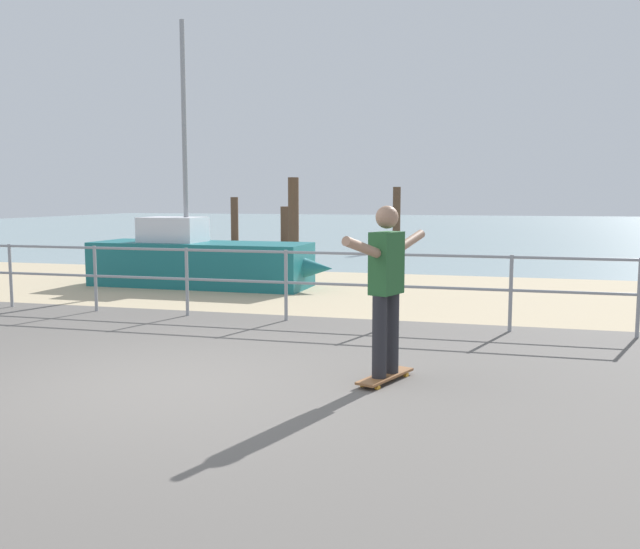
{
  "coord_description": "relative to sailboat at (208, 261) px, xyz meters",
  "views": [
    {
      "loc": [
        3.12,
        -5.77,
        1.82
      ],
      "look_at": [
        1.01,
        2.0,
        0.9
      ],
      "focal_mm": 38.45,
      "sensor_mm": 36.0,
      "label": 1
    }
  ],
  "objects": [
    {
      "name": "skateboard",
      "position": [
        4.66,
        -6.12,
        -0.45
      ],
      "size": [
        0.47,
        0.82,
        0.08
      ],
      "color": "brown",
      "rests_on": "ground"
    },
    {
      "name": "sailboat",
      "position": [
        0.0,
        0.0,
        0.0
      ],
      "size": [
        4.97,
        1.47,
        5.24
      ],
      "color": "#19666B",
      "rests_on": "ground"
    },
    {
      "name": "ground_plane",
      "position": [
        2.63,
        -7.83,
        -0.52
      ],
      "size": [
        24.0,
        10.0,
        0.04
      ],
      "primitive_type": "cube",
      "color": "#605B56",
      "rests_on": "ground"
    },
    {
      "name": "beach_strip",
      "position": [
        2.63,
        0.17,
        -0.52
      ],
      "size": [
        24.0,
        6.0,
        0.04
      ],
      "primitive_type": "cube",
      "color": "tan",
      "rests_on": "ground"
    },
    {
      "name": "groyne_post_1",
      "position": [
        -2.35,
        12.25,
        0.19
      ],
      "size": [
        0.38,
        0.38,
        1.43
      ],
      "primitive_type": "cylinder",
      "color": "#513826",
      "rests_on": "ground"
    },
    {
      "name": "railing_fence",
      "position": [
        1.12,
        -3.23,
        0.17
      ],
      "size": [
        12.63,
        0.05,
        1.05
      ],
      "color": "gray",
      "rests_on": "ground"
    },
    {
      "name": "groyne_post_2",
      "position": [
        -0.05,
        5.93,
        0.65
      ],
      "size": [
        0.3,
        0.3,
        2.35
      ],
      "primitive_type": "cylinder",
      "color": "#513826",
      "rests_on": "ground"
    },
    {
      "name": "groyne_post_0",
      "position": [
        -4.64,
        12.76,
        0.37
      ],
      "size": [
        0.3,
        0.3,
        1.78
      ],
      "primitive_type": "cylinder",
      "color": "#513826",
      "rests_on": "ground"
    },
    {
      "name": "skateboarder",
      "position": [
        4.66,
        -6.12,
        0.49
      ],
      "size": [
        0.59,
        1.39,
        1.65
      ],
      "color": "#26262B",
      "rests_on": "skateboard"
    },
    {
      "name": "groyne_post_3",
      "position": [
        2.24,
        10.06,
        0.54
      ],
      "size": [
        0.26,
        0.26,
        2.12
      ],
      "primitive_type": "cylinder",
      "color": "#513826",
      "rests_on": "ground"
    },
    {
      "name": "sea_surface",
      "position": [
        2.63,
        28.17,
        -0.52
      ],
      "size": [
        72.0,
        50.0,
        0.04
      ],
      "primitive_type": "cube",
      "color": "#849EA3",
      "rests_on": "ground"
    }
  ]
}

